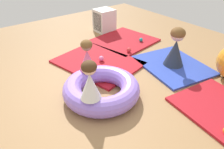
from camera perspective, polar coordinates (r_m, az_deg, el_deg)
name	(u,v)px	position (r m, az deg, el deg)	size (l,w,h in m)	color
ground_plane	(94,94)	(3.43, -4.69, -5.08)	(8.00, 8.00, 0.00)	#9E7549
gym_mat_front	(98,62)	(4.25, -3.71, 3.15)	(1.52, 1.15, 0.04)	#B21923
gym_mat_near_left	(124,41)	(5.20, 3.09, 8.72)	(1.19, 1.27, 0.04)	#B21923
gym_mat_far_right	(173,65)	(4.30, 15.44, 2.33)	(1.29, 1.06, 0.04)	#2D47B7
inflatable_cushion	(101,89)	(3.29, -2.77, -3.76)	(1.15, 1.15, 0.28)	#9975EA
child_in_pink	(87,56)	(3.40, -6.46, 4.87)	(0.36, 0.36, 0.50)	#E5608E
child_in_white	(90,81)	(2.75, -5.76, -1.59)	(0.37, 0.37, 0.54)	white
adult_seated	(176,47)	(4.14, 16.16, 6.78)	(0.40, 0.40, 0.72)	#232D3D
play_ball_teal	(141,40)	(5.13, 7.50, 8.91)	(0.08, 0.08, 0.08)	teal
play_ball_pink	(101,59)	(4.23, -2.78, 4.15)	(0.10, 0.10, 0.10)	pink
play_ball_red	(129,50)	(4.59, 4.35, 6.35)	(0.09, 0.09, 0.09)	red
storage_cube	(104,21)	(5.73, -2.21, 13.74)	(0.44, 0.44, 0.56)	silver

